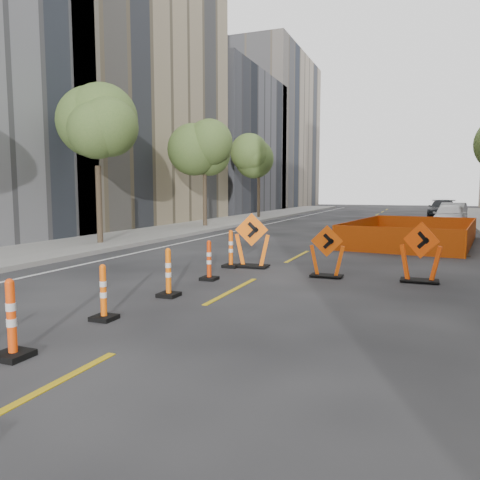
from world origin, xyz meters
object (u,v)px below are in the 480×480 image
at_px(chevron_sign_right, 421,252).
at_px(parked_car_near, 450,216).
at_px(channelizer_5, 209,260).
at_px(channelizer_6, 231,249).
at_px(chevron_sign_left, 252,240).
at_px(channelizer_2, 11,319).
at_px(chevron_sign_center, 327,251).
at_px(channelizer_4, 168,272).
at_px(parked_car_mid, 452,213).
at_px(channelizer_3, 103,292).
at_px(parked_car_far, 443,209).

xyz_separation_m(chevron_sign_right, parked_car_near, (1.51, 18.08, -0.01)).
distance_m(channelizer_5, channelizer_6, 2.05).
height_order(channelizer_6, chevron_sign_left, chevron_sign_left).
relative_size(channelizer_2, chevron_sign_center, 0.80).
distance_m(channelizer_4, parked_car_mid, 27.69).
bearing_deg(channelizer_4, chevron_sign_center, 51.94).
xyz_separation_m(channelizer_2, chevron_sign_left, (0.48, 8.37, 0.26)).
relative_size(chevron_sign_left, chevron_sign_center, 1.17).
bearing_deg(chevron_sign_left, chevron_sign_right, -20.60).
xyz_separation_m(channelizer_2, channelizer_3, (-0.04, 2.04, -0.05)).
bearing_deg(chevron_sign_right, channelizer_4, -119.38).
bearing_deg(channelizer_6, parked_car_mid, 72.37).
bearing_deg(channelizer_3, channelizer_5, 87.73).
bearing_deg(channelizer_4, parked_car_near, 73.16).
bearing_deg(chevron_sign_right, channelizer_2, -99.16).
xyz_separation_m(channelizer_4, parked_car_far, (6.56, 32.22, 0.24)).
bearing_deg(parked_car_mid, parked_car_near, -85.09).
bearing_deg(channelizer_5, chevron_sign_center, 28.58).
bearing_deg(channelizer_6, channelizer_5, -83.36).
height_order(parked_car_near, parked_car_mid, parked_car_near).
height_order(parked_car_near, parked_car_far, parked_car_far).
bearing_deg(channelizer_2, chevron_sign_left, 86.74).
relative_size(channelizer_6, chevron_sign_right, 0.74).
height_order(channelizer_4, parked_car_mid, parked_car_mid).
xyz_separation_m(channelizer_3, channelizer_5, (0.16, 4.07, 0.01)).
xyz_separation_m(channelizer_2, channelizer_4, (0.10, 4.07, -0.03)).
xyz_separation_m(channelizer_3, parked_car_near, (6.74, 23.82, 0.25)).
distance_m(channelizer_2, channelizer_4, 4.07).
distance_m(channelizer_3, parked_car_far, 34.91).
bearing_deg(channelizer_3, channelizer_6, 90.71).
bearing_deg(parked_car_far, channelizer_5, -98.83).
xyz_separation_m(channelizer_5, channelizer_6, (-0.24, 2.04, 0.05)).
relative_size(parked_car_near, parked_car_mid, 1.02).
bearing_deg(channelizer_4, chevron_sign_right, 36.07).
height_order(channelizer_6, chevron_sign_right, chevron_sign_right).
xyz_separation_m(channelizer_2, parked_car_mid, (7.10, 30.86, 0.16)).
relative_size(chevron_sign_right, parked_car_near, 0.34).
relative_size(channelizer_3, chevron_sign_left, 0.62).
height_order(channelizer_3, chevron_sign_left, chevron_sign_left).
bearing_deg(parked_car_mid, chevron_sign_right, -85.18).
bearing_deg(parked_car_far, parked_car_mid, -82.00).
bearing_deg(channelizer_6, parked_car_far, 76.45).
bearing_deg(channelizer_4, parked_car_far, 78.49).
relative_size(channelizer_2, chevron_sign_right, 0.73).
distance_m(channelizer_6, parked_car_mid, 23.84).
bearing_deg(channelizer_5, chevron_sign_left, 81.03).
bearing_deg(chevron_sign_right, channelizer_3, -107.79).
distance_m(channelizer_2, chevron_sign_right, 9.35).
height_order(channelizer_3, parked_car_near, parked_car_near).
relative_size(chevron_sign_center, chevron_sign_right, 0.91).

